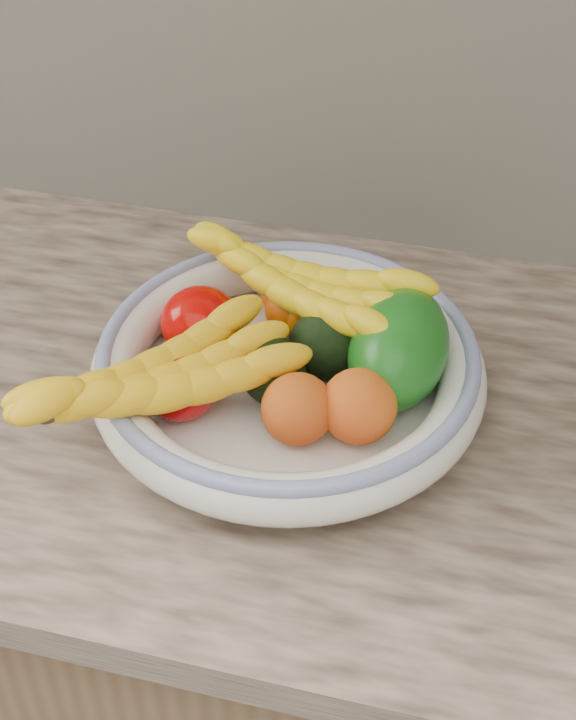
% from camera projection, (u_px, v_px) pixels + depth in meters
% --- Properties ---
extents(kitchen_counter, '(2.44, 0.66, 1.40)m').
position_uv_depth(kitchen_counter, '(293.00, 633.00, 1.32)').
color(kitchen_counter, brown).
rests_on(kitchen_counter, ground).
extents(fruit_bowl, '(0.39, 0.39, 0.08)m').
position_uv_depth(fruit_bowl, '(288.00, 369.00, 0.99)').
color(fruit_bowl, silver).
rests_on(fruit_bowl, kitchen_counter).
extents(clementine_back_left, '(0.07, 0.07, 0.05)m').
position_uv_depth(clementine_back_left, '(287.00, 294.00, 1.07)').
color(clementine_back_left, '#FF6405').
rests_on(clementine_back_left, fruit_bowl).
extents(clementine_back_right, '(0.06, 0.06, 0.05)m').
position_uv_depth(clementine_back_right, '(352.00, 310.00, 1.05)').
color(clementine_back_right, '#EA5F04').
rests_on(clementine_back_right, fruit_bowl).
extents(clementine_back_mid, '(0.06, 0.06, 0.04)m').
position_uv_depth(clementine_back_mid, '(300.00, 315.00, 1.04)').
color(clementine_back_mid, orange).
rests_on(clementine_back_mid, fruit_bowl).
extents(clementine_extra, '(0.05, 0.05, 0.05)m').
position_uv_depth(clementine_extra, '(291.00, 310.00, 1.05)').
color(clementine_extra, '#F26005').
rests_on(clementine_extra, fruit_bowl).
extents(tomato_left, '(0.10, 0.10, 0.07)m').
position_uv_depth(tomato_left, '(200.00, 322.00, 1.02)').
color(tomato_left, '#BD0300').
rests_on(tomato_left, fruit_bowl).
extents(tomato_near_left, '(0.09, 0.09, 0.07)m').
position_uv_depth(tomato_near_left, '(180.00, 386.00, 0.95)').
color(tomato_near_left, '#B80609').
rests_on(tomato_near_left, fruit_bowl).
extents(avocado_center, '(0.11, 0.11, 0.06)m').
position_uv_depth(avocado_center, '(270.00, 368.00, 0.97)').
color(avocado_center, black).
rests_on(avocado_center, fruit_bowl).
extents(avocado_right, '(0.13, 0.14, 0.08)m').
position_uv_depth(avocado_right, '(338.00, 337.00, 1.00)').
color(avocado_right, black).
rests_on(avocado_right, fruit_bowl).
extents(green_mango, '(0.12, 0.15, 0.13)m').
position_uv_depth(green_mango, '(398.00, 349.00, 0.97)').
color(green_mango, '#105710').
rests_on(green_mango, fruit_bowl).
extents(peach_front, '(0.09, 0.09, 0.07)m').
position_uv_depth(peach_front, '(298.00, 409.00, 0.92)').
color(peach_front, orange).
rests_on(peach_front, fruit_bowl).
extents(peach_right, '(0.09, 0.09, 0.07)m').
position_uv_depth(peach_right, '(359.00, 406.00, 0.92)').
color(peach_right, orange).
rests_on(peach_right, fruit_bowl).
extents(banana_bunch_back, '(0.31, 0.19, 0.08)m').
position_uv_depth(banana_bunch_back, '(299.00, 290.00, 1.02)').
color(banana_bunch_back, yellow).
rests_on(banana_bunch_back, fruit_bowl).
extents(banana_bunch_front, '(0.29, 0.29, 0.08)m').
position_uv_depth(banana_bunch_front, '(157.00, 385.00, 0.92)').
color(banana_bunch_front, yellow).
rests_on(banana_bunch_front, fruit_bowl).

